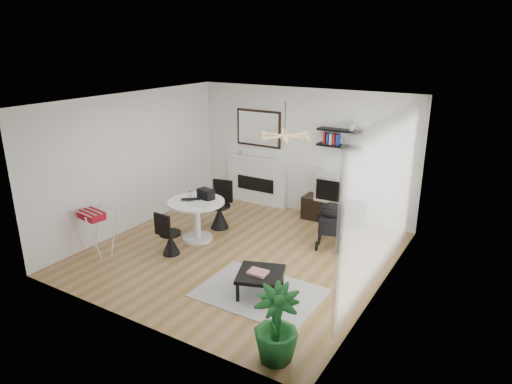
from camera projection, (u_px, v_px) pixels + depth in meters
The scene contains 25 objects.
floor at pixel (240, 253), 8.19m from camera, with size 5.00×5.00×0.00m, color olive.
ceiling at pixel (238, 101), 7.33m from camera, with size 5.00×5.00×0.00m, color white.
wall_back at pixel (303, 152), 9.79m from camera, with size 5.00×5.00×0.00m, color white.
wall_left at pixel (133, 162), 8.99m from camera, with size 5.00×5.00×0.00m, color white.
wall_right at pixel (385, 208), 6.53m from camera, with size 5.00×5.00×0.00m, color white.
sheer_curtain at pixel (382, 203), 6.74m from camera, with size 0.04×3.60×2.60m, color white.
fireplace at pixel (257, 175), 10.48m from camera, with size 1.50×0.17×2.16m.
shelf_lower at pixel (339, 146), 9.18m from camera, with size 0.90×0.25×0.04m, color black.
shelf_upper at pixel (340, 130), 9.08m from camera, with size 0.90×0.25×0.04m, color black.
pendant_lamp at pixel (285, 136), 7.40m from camera, with size 0.90×0.90×0.10m, color tan, non-canonical shape.
tv_console at pixel (333, 210), 9.53m from camera, with size 1.29×0.45×0.48m, color black.
crt_tv at pixel (333, 187), 9.38m from camera, with size 0.62×0.54×0.54m.
dining_table at pixel (197, 214), 8.58m from camera, with size 1.07×1.07×0.78m.
laptop at pixel (191, 200), 8.49m from camera, with size 0.35×0.22×0.03m, color black.
black_bag at pixel (206, 194), 8.59m from camera, with size 0.32×0.19×0.19m, color black.
newspaper at pixel (200, 204), 8.33m from camera, with size 0.37×0.30×0.01m, color silver.
drinking_glass at pixel (190, 194), 8.76m from camera, with size 0.06×0.06×0.09m, color white.
chair_far at pixel (220, 213), 9.20m from camera, with size 0.48×0.50×0.96m.
chair_near at pixel (170, 241), 8.06m from camera, with size 0.39×0.39×0.82m.
drying_rack at pixel (96, 230), 8.05m from camera, with size 0.63×0.59×0.84m.
stroller at pixel (330, 226), 8.40m from camera, with size 0.63×0.80×0.88m.
rug at pixel (259, 293), 6.89m from camera, with size 1.80×1.30×0.01m, color #A2A2A2.
coffee_table at pixel (261, 275), 6.78m from camera, with size 0.86×0.86×0.34m.
magazines at pixel (258, 272), 6.73m from camera, with size 0.28×0.22×0.04m, color red.
potted_plant at pixel (276, 325), 5.32m from camera, with size 0.54×0.54×0.96m, color #1B5F25.
Camera 1 is at (4.08, -6.19, 3.65)m, focal length 32.00 mm.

